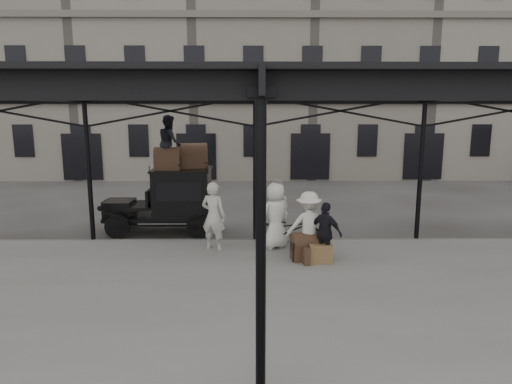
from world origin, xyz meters
The scene contains 18 objects.
ground centered at (0.00, 0.00, 0.00)m, with size 120.00×120.00×0.00m, color #383533.
platform centered at (0.00, -2.00, 0.07)m, with size 28.00×8.00×0.15m, color slate.
canopy centered at (0.00, -1.72, 4.60)m, with size 22.50×9.00×4.74m.
building_frontage centered at (0.00, 18.00, 7.00)m, with size 64.00×8.00×14.00m, color slate.
taxi centered at (-2.72, 3.23, 1.20)m, with size 3.65×1.55×2.18m.
porter_left centered at (-1.20, 0.95, 1.13)m, with size 0.72×0.47×1.97m, color beige.
porter_midleft centered at (0.61, 1.80, 1.10)m, with size 0.92×0.72×1.89m, color beige.
porter_centre centered at (0.57, 1.12, 1.10)m, with size 0.93×0.60×1.90m, color silver.
porter_official centered at (1.81, -0.17, 0.95)m, with size 0.94×0.39×1.60m, color black.
porter_right centered at (1.40, 0.16, 1.06)m, with size 1.18×0.68×1.83m, color silver.
bicycle centered at (0.95, 1.07, 0.69)m, with size 0.71×2.05×1.07m, color black.
porter_roof centered at (-2.75, 3.13, 3.05)m, with size 0.84×0.66×1.74m, color black.
steamer_trunk_roof_near centered at (-2.80, 2.98, 2.48)m, with size 0.82×0.50×0.60m, color #442C1F, non-canonical shape.
steamer_trunk_roof_far centered at (-2.05, 3.43, 2.52)m, with size 0.93×0.57×0.68m, color #442C1F, non-canonical shape.
steamer_trunk_platform centered at (1.38, 0.08, 0.46)m, with size 0.85×0.52×0.62m, color #442C1F, non-canonical shape.
wicker_hamper centered at (1.67, -0.13, 0.40)m, with size 0.60×0.45×0.50m, color olive.
suitcase_upright centered at (1.27, -0.18, 0.38)m, with size 0.15×0.60×0.45m, color #442C1F.
suitcase_flat centered at (0.51, 1.25, 0.35)m, with size 0.60×0.15×0.40m, color #442C1F.
Camera 1 is at (-0.13, -11.59, 4.18)m, focal length 32.00 mm.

